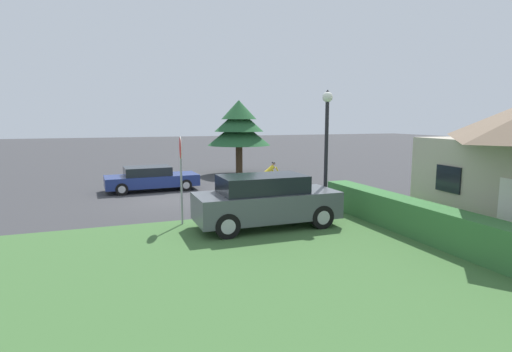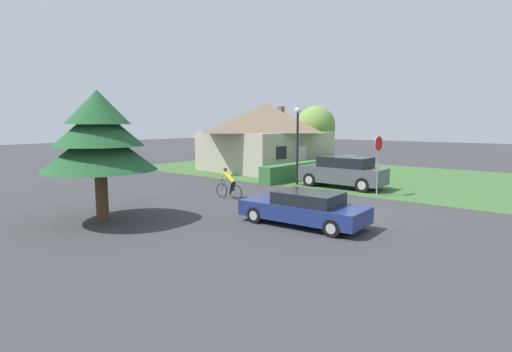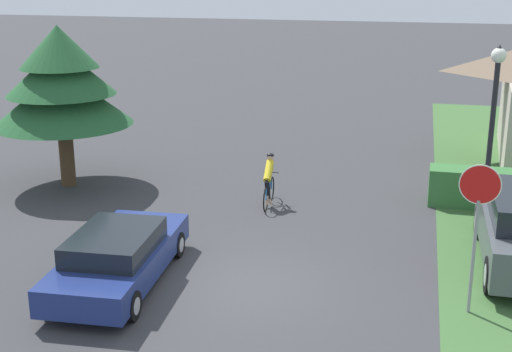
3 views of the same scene
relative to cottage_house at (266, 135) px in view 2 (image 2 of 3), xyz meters
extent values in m
plane|color=#38383A|center=(-10.93, -11.97, -2.76)|extent=(140.00, 140.00, 0.00)
cube|color=#3D6633|center=(1.27, -7.97, -2.76)|extent=(16.00, 36.00, 0.01)
cube|color=#B2A893|center=(0.00, 0.00, -1.26)|extent=(9.43, 7.96, 3.01)
pyramid|color=#75604C|center=(0.00, 0.00, 1.41)|extent=(10.19, 8.59, 2.31)
cube|color=silver|center=(-0.25, -3.70, -1.76)|extent=(0.90, 0.12, 2.00)
cube|color=black|center=(-2.75, -3.53, -1.10)|extent=(1.10, 0.13, 0.90)
cube|color=brown|center=(2.73, 0.55, 2.04)|extent=(0.53, 0.53, 0.80)
cube|color=#387038|center=(-1.00, -5.31, -2.22)|extent=(11.94, 0.90, 1.09)
cube|color=navy|center=(-13.57, -12.36, -2.24)|extent=(2.07, 4.76, 0.58)
cube|color=black|center=(-13.56, -12.58, -1.72)|extent=(1.74, 2.38, 0.45)
cylinder|color=black|center=(-14.48, -10.81, -2.46)|extent=(0.25, 0.62, 0.61)
cylinder|color=#ADADB2|center=(-14.48, -10.81, -2.46)|extent=(0.25, 0.36, 0.35)
cylinder|color=black|center=(-12.81, -10.73, -2.46)|extent=(0.25, 0.62, 0.61)
cylinder|color=#ADADB2|center=(-12.81, -10.73, -2.46)|extent=(0.25, 0.36, 0.35)
cylinder|color=black|center=(-14.33, -13.99, -2.46)|extent=(0.25, 0.62, 0.61)
cylinder|color=#ADADB2|center=(-14.33, -13.99, -2.46)|extent=(0.25, 0.36, 0.35)
cylinder|color=black|center=(-12.66, -13.91, -2.46)|extent=(0.25, 0.62, 0.61)
cylinder|color=#ADADB2|center=(-12.66, -13.91, -2.46)|extent=(0.25, 0.36, 0.35)
torus|color=black|center=(-11.44, -7.08, -2.42)|extent=(0.06, 0.73, 0.73)
torus|color=black|center=(-11.47, -6.12, -2.42)|extent=(0.06, 0.73, 0.73)
cylinder|color=#1E66B2|center=(-11.45, -6.84, -2.26)|extent=(0.04, 0.17, 0.57)
cylinder|color=#1E66B2|center=(-11.46, -6.48, -2.21)|extent=(0.06, 0.61, 0.68)
cylinder|color=#1E66B2|center=(-11.46, -6.55, -1.93)|extent=(0.06, 0.72, 0.13)
cylinder|color=#1E66B2|center=(-11.44, -6.93, -2.48)|extent=(0.05, 0.32, 0.15)
cylinder|color=#1E66B2|center=(-11.44, -6.99, -2.20)|extent=(0.04, 0.20, 0.45)
cylinder|color=#1E66B2|center=(-11.47, -6.16, -2.15)|extent=(0.04, 0.11, 0.54)
cylinder|color=black|center=(-11.47, -6.20, -1.89)|extent=(0.44, 0.04, 0.02)
ellipsoid|color=black|center=(-11.45, -6.91, -1.96)|extent=(0.09, 0.20, 0.05)
cylinder|color=black|center=(-11.45, -6.92, -2.14)|extent=(0.12, 0.24, 0.47)
cylinder|color=black|center=(-11.45, -6.76, -2.22)|extent=(0.12, 0.25, 0.62)
cylinder|color=tan|center=(-11.45, -6.85, -2.51)|extent=(0.08, 0.08, 0.30)
cylinder|color=tan|center=(-11.40, -6.69, -2.60)|extent=(0.17, 0.08, 0.21)
cylinder|color=yellow|center=(-11.45, -6.64, -1.71)|extent=(0.24, 0.68, 0.59)
cylinder|color=yellow|center=(-11.47, -6.42, -1.71)|extent=(0.08, 0.24, 0.35)
cylinder|color=yellow|center=(-11.47, -6.14, -1.71)|extent=(0.08, 0.24, 0.35)
sphere|color=tan|center=(-11.46, -6.37, -1.37)|extent=(0.19, 0.19, 0.19)
ellipsoid|color=black|center=(-11.46, -6.37, -1.32)|extent=(0.22, 0.18, 0.12)
cube|color=#4C5156|center=(-4.81, -9.41, -2.00)|extent=(1.92, 4.90, 0.91)
cube|color=black|center=(-4.81, -9.58, -1.25)|extent=(1.69, 2.87, 0.59)
cylinder|color=black|center=(-5.68, -7.75, -2.36)|extent=(0.23, 0.81, 0.81)
cylinder|color=#ADADB2|center=(-5.68, -7.75, -2.36)|extent=(0.24, 0.47, 0.47)
cylinder|color=black|center=(-3.95, -7.74, -2.36)|extent=(0.23, 0.81, 0.81)
cylinder|color=#ADADB2|center=(-3.95, -7.74, -2.36)|extent=(0.24, 0.47, 0.47)
cylinder|color=black|center=(-5.68, -11.08, -2.36)|extent=(0.23, 0.81, 0.81)
cylinder|color=#ADADB2|center=(-5.68, -11.08, -2.36)|extent=(0.24, 0.47, 0.47)
cylinder|color=black|center=(-3.95, -11.08, -2.36)|extent=(0.23, 0.81, 0.81)
cylinder|color=#ADADB2|center=(-3.95, -11.08, -2.36)|extent=(0.24, 0.47, 0.47)
cylinder|color=gray|center=(-6.17, -12.09, -1.57)|extent=(0.07, 0.07, 2.39)
cylinder|color=red|center=(-6.17, -12.09, -0.05)|extent=(0.75, 0.09, 0.75)
cylinder|color=silver|center=(-6.17, -12.09, -0.05)|extent=(0.79, 0.09, 0.80)
cylinder|color=black|center=(-5.52, -6.72, -0.60)|extent=(0.14, 0.14, 4.33)
sphere|color=white|center=(-5.52, -6.72, 1.74)|extent=(0.39, 0.39, 0.39)
cone|color=black|center=(-5.52, -6.72, 1.94)|extent=(0.23, 0.23, 0.16)
cylinder|color=#4C3823|center=(-18.00, -6.14, -1.78)|extent=(0.46, 0.46, 1.97)
cone|color=#23562D|center=(-18.00, -6.14, 0.05)|extent=(4.23, 4.23, 1.67)
cone|color=#23562D|center=(-18.00, -6.14, 0.87)|extent=(3.30, 3.30, 1.47)
cone|color=#23562D|center=(-18.00, -6.14, 1.58)|extent=(2.37, 2.37, 1.27)
cylinder|color=#4C3823|center=(6.73, -0.60, -1.80)|extent=(0.39, 0.39, 1.92)
ellipsoid|color=olive|center=(6.73, -0.60, 0.69)|extent=(3.61, 3.61, 3.79)
camera|label=1|loc=(7.63, -14.43, 0.91)|focal=28.00mm
camera|label=2|loc=(-25.80, -20.20, 0.98)|focal=28.00mm
camera|label=3|loc=(-7.42, -25.68, 4.07)|focal=50.00mm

